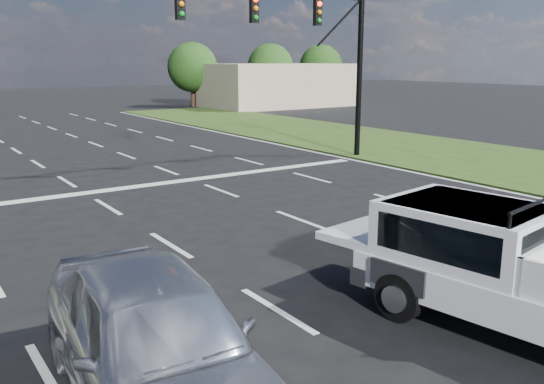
% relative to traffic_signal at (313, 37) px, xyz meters
% --- Properties ---
extents(ground, '(160.00, 160.00, 0.00)m').
position_rel_traffic_signal_xyz_m(ground, '(-7.20, -10.50, -4.73)').
color(ground, black).
rests_on(ground, ground).
extents(road_markings, '(17.75, 60.00, 0.01)m').
position_rel_traffic_signal_xyz_m(road_markings, '(-7.20, -3.94, -4.72)').
color(road_markings, silver).
rests_on(road_markings, ground).
extents(grass_shoulder_right, '(8.00, 60.00, 0.06)m').
position_rel_traffic_signal_xyz_m(grass_shoulder_right, '(5.80, -4.50, -4.70)').
color(grass_shoulder_right, '#1F4515').
rests_on(grass_shoulder_right, ground).
extents(traffic_signal, '(9.11, 0.31, 7.00)m').
position_rel_traffic_signal_xyz_m(traffic_signal, '(0.00, 0.00, 0.00)').
color(traffic_signal, black).
rests_on(traffic_signal, ground).
extents(building_right, '(12.00, 7.00, 3.60)m').
position_rel_traffic_signal_xyz_m(building_right, '(14.80, 23.50, -2.93)').
color(building_right, '#BBAE8F').
rests_on(building_right, ground).
extents(tree_far_d, '(4.20, 4.20, 5.40)m').
position_rel_traffic_signal_xyz_m(tree_far_d, '(8.80, 27.50, -1.44)').
color(tree_far_d, '#332114').
rests_on(tree_far_d, ground).
extents(tree_far_e, '(4.20, 4.20, 5.40)m').
position_rel_traffic_signal_xyz_m(tree_far_e, '(16.80, 27.50, -1.44)').
color(tree_far_e, '#332114').
rests_on(tree_far_e, ground).
extents(tree_far_f, '(4.20, 4.20, 5.40)m').
position_rel_traffic_signal_xyz_m(tree_far_f, '(22.80, 27.50, -1.44)').
color(tree_far_f, '#332114').
rests_on(tree_far_f, ground).
extents(pickup_truck, '(2.73, 5.57, 2.00)m').
position_rel_traffic_signal_xyz_m(pickup_truck, '(-6.47, -13.24, -3.78)').
color(pickup_truck, black).
rests_on(pickup_truck, ground).
extents(silver_sedan, '(2.42, 4.96, 1.63)m').
position_rel_traffic_signal_xyz_m(silver_sedan, '(-11.54, -11.84, -3.91)').
color(silver_sedan, silver).
rests_on(silver_sedan, ground).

